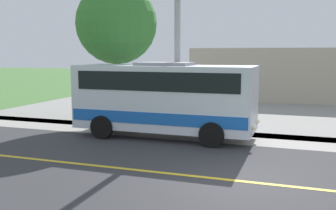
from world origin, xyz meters
TOP-DOWN VIEW (x-y plane):
  - ground_plane at (0.00, 0.00)m, footprint 120.00×120.00m
  - road_surface at (0.00, 0.00)m, footprint 8.00×100.00m
  - sidewalk at (-5.20, 0.00)m, footprint 2.40×100.00m
  - parking_lot_surface at (-12.40, 3.00)m, footprint 14.00×36.00m
  - road_centre_line at (0.00, 0.00)m, footprint 0.16×100.00m
  - shuttle_bus_front at (-4.45, -3.70)m, footprint 2.55×7.06m
  - street_light_pole at (-4.88, -3.36)m, footprint 1.97×0.24m
  - tree_curbside at (-7.40, -7.20)m, footprint 3.89×3.89m

SIDE VIEW (x-z plane):
  - ground_plane at x=0.00m, z-range 0.00..0.00m
  - sidewalk at x=-5.20m, z-range 0.00..0.01m
  - parking_lot_surface at x=-12.40m, z-range 0.00..0.01m
  - road_surface at x=0.00m, z-range 0.00..0.01m
  - road_centre_line at x=0.00m, z-range 0.01..0.01m
  - shuttle_bus_front at x=-4.45m, z-range 0.14..3.07m
  - street_light_pole at x=-4.88m, z-range 0.41..8.51m
  - tree_curbside at x=-7.40m, z-range 1.34..7.96m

